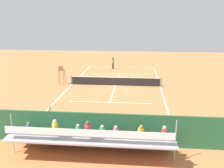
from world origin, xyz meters
The scene contains 13 objects.
ground_plane centered at (0.00, 0.00, 0.00)m, with size 60.00×60.00×0.00m, color #D17542.
court_line_markings centered at (0.00, -0.04, 0.00)m, with size 10.10×22.20×0.01m.
tennis_net centered at (0.00, 0.00, 0.50)m, with size 10.30×0.10×1.07m.
backdrop_wall centered at (0.00, 14.00, 1.00)m, with size 18.00×0.16×2.00m, color #235633.
bleacher_stand centered at (-0.07, 15.32, 0.94)m, with size 9.06×2.40×2.48m.
umpire_chair centered at (6.20, 0.06, 1.31)m, with size 0.67×0.67×2.14m.
courtside_bench centered at (-2.18, 13.27, 0.56)m, with size 1.80×0.40×0.93m.
equipment_bag centered at (-0.41, 13.40, 0.18)m, with size 0.90×0.36×0.36m, color black.
tennis_player centered at (1.20, -9.72, 1.02)m, with size 0.47×0.56×1.93m.
tennis_racket centered at (2.12, -9.77, 0.01)m, with size 0.38×0.59×0.03m.
tennis_ball_near centered at (0.06, -6.08, 0.03)m, with size 0.07×0.07×0.07m, color #CCDB33.
tennis_ball_far centered at (1.44, -7.98, 0.03)m, with size 0.07×0.07×0.07m, color #CCDB33.
line_judge centered at (3.23, 13.11, 1.02)m, with size 0.36×0.53×1.93m.
Camera 1 is at (-2.37, 28.27, 7.53)m, focal length 41.55 mm.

